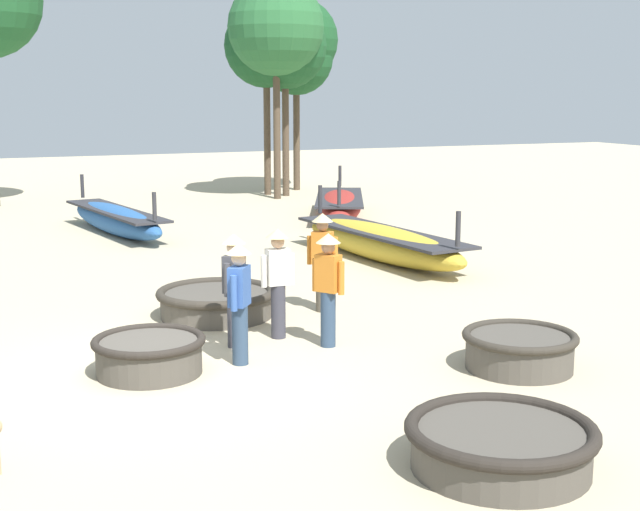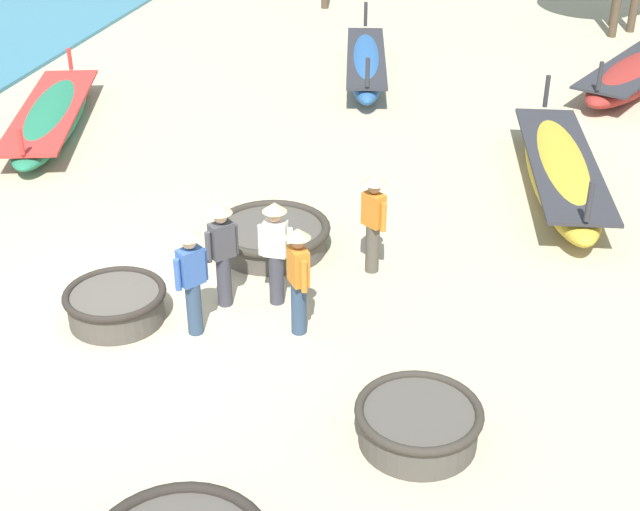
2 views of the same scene
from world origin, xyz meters
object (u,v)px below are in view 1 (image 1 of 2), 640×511
(fisherman_crouching, at_px, (234,283))
(tree_leftmost, at_px, (266,46))
(fisherman_with_hat, at_px, (328,282))
(coracle_front_right, at_px, (216,301))
(tree_right_mid, at_px, (276,28))
(fisherman_standing_right, at_px, (322,255))
(tree_rightmost, at_px, (285,47))
(tree_left_mid, at_px, (296,58))
(long_boat_red_hull, at_px, (339,205))
(coracle_nearest, at_px, (520,349))
(tree_tall_back, at_px, (296,41))
(long_boat_blue_hull, at_px, (116,219))
(coracle_tilted, at_px, (149,354))
(coracle_front_left, at_px, (501,444))
(fisherman_standing_left, at_px, (239,296))
(fisherman_hauling, at_px, (278,276))
(long_boat_green_hull, at_px, (381,242))

(fisherman_crouching, xyz_separation_m, tree_leftmost, (6.68, 17.84, 4.19))
(fisherman_with_hat, bearing_deg, coracle_front_right, 114.25)
(tree_right_mid, bearing_deg, fisherman_standing_right, -106.97)
(tree_rightmost, xyz_separation_m, tree_left_mid, (1.02, 1.60, -0.31))
(long_boat_red_hull, relative_size, tree_rightmost, 0.80)
(coracle_nearest, height_order, tree_tall_back, tree_tall_back)
(long_boat_blue_hull, bearing_deg, coracle_front_right, -89.73)
(coracle_front_right, distance_m, coracle_tilted, 3.04)
(coracle_front_left, height_order, coracle_tilted, coracle_tilted)
(fisherman_with_hat, bearing_deg, tree_tall_back, 70.31)
(tree_leftmost, bearing_deg, tree_rightmost, -50.23)
(coracle_nearest, relative_size, tree_right_mid, 0.21)
(coracle_tilted, bearing_deg, fisherman_standing_right, 33.29)
(coracle_tilted, relative_size, long_boat_red_hull, 0.28)
(long_boat_blue_hull, bearing_deg, tree_rightmost, 41.64)
(long_boat_blue_hull, bearing_deg, coracle_front_left, -86.52)
(coracle_front_right, height_order, coracle_tilted, coracle_tilted)
(fisherman_standing_left, bearing_deg, fisherman_hauling, 48.31)
(coracle_front_left, distance_m, tree_tall_back, 25.56)
(long_boat_red_hull, relative_size, long_boat_green_hull, 0.88)
(coracle_front_left, relative_size, long_boat_blue_hull, 0.33)
(fisherman_standing_right, bearing_deg, fisherman_with_hat, -110.29)
(coracle_front_left, bearing_deg, fisherman_standing_right, 82.89)
(coracle_tilted, bearing_deg, tree_leftmost, 66.48)
(tree_leftmost, distance_m, tree_rightmost, 0.75)
(fisherman_standing_right, bearing_deg, tree_tall_back, 70.37)
(tree_right_mid, bearing_deg, fisherman_standing_left, -111.28)
(coracle_front_left, xyz_separation_m, tree_tall_back, (7.05, 24.02, 5.15))
(coracle_nearest, height_order, fisherman_with_hat, fisherman_with_hat)
(fisherman_crouching, height_order, fisherman_standing_left, same)
(tree_left_mid, bearing_deg, fisherman_hauling, -111.74)
(tree_right_mid, bearing_deg, fisherman_crouching, -111.70)
(coracle_front_right, bearing_deg, tree_right_mid, 66.70)
(fisherman_crouching, xyz_separation_m, tree_tall_back, (8.22, 18.96, 4.46))
(fisherman_standing_left, bearing_deg, coracle_front_right, 81.11)
(fisherman_hauling, height_order, tree_left_mid, tree_left_mid)
(fisherman_standing_left, bearing_deg, fisherman_crouching, 77.76)
(coracle_front_left, bearing_deg, coracle_tilted, 120.95)
(long_boat_blue_hull, bearing_deg, fisherman_hauling, -87.05)
(fisherman_crouching, bearing_deg, long_boat_red_hull, 59.86)
(long_boat_blue_hull, bearing_deg, tree_leftmost, 46.21)
(fisherman_with_hat, height_order, tree_left_mid, tree_left_mid)
(long_boat_green_hull, bearing_deg, tree_tall_back, 76.52)
(long_boat_green_hull, height_order, fisherman_standing_left, fisherman_standing_left)
(fisherman_with_hat, distance_m, tree_left_mid, 20.90)
(coracle_front_left, xyz_separation_m, tree_left_mid, (7.01, 23.92, 4.53))
(fisherman_standing_right, height_order, fisherman_standing_left, same)
(tree_leftmost, xyz_separation_m, tree_right_mid, (-0.09, -1.27, 0.54))
(fisherman_standing_right, bearing_deg, long_boat_red_hull, 64.88)
(coracle_nearest, xyz_separation_m, long_boat_blue_hull, (-3.02, 13.51, 0.11))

